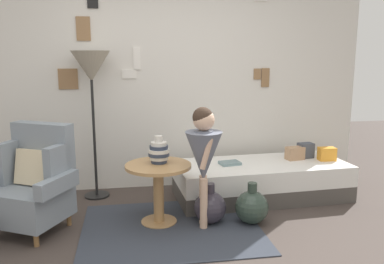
% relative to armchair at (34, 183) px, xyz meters
% --- Properties ---
extents(ground_plane, '(12.00, 12.00, 0.00)m').
position_rel_armchair_xyz_m(ground_plane, '(1.33, -0.86, -0.44)').
color(ground_plane, '#423833').
extents(gallery_wall, '(4.80, 0.12, 2.60)m').
position_rel_armchair_xyz_m(gallery_wall, '(1.33, 1.09, 0.86)').
color(gallery_wall, silver).
rests_on(gallery_wall, ground).
extents(rug, '(1.63, 1.33, 0.01)m').
position_rel_armchair_xyz_m(rug, '(1.23, -0.21, -0.43)').
color(rug, '#333842').
rests_on(rug, ground).
extents(armchair, '(0.90, 0.82, 0.97)m').
position_rel_armchair_xyz_m(armchair, '(0.00, 0.00, 0.00)').
color(armchair, olive).
rests_on(armchair, ground).
extents(daybed, '(1.94, 0.91, 0.40)m').
position_rel_armchair_xyz_m(daybed, '(2.33, 0.46, -0.24)').
color(daybed, '#4C4742').
rests_on(daybed, ground).
extents(pillow_head, '(0.19, 0.13, 0.15)m').
position_rel_armchair_xyz_m(pillow_head, '(3.10, 0.45, 0.04)').
color(pillow_head, orange).
rests_on(pillow_head, daybed).
extents(pillow_mid, '(0.18, 0.14, 0.17)m').
position_rel_armchair_xyz_m(pillow_mid, '(2.91, 0.60, 0.05)').
color(pillow_mid, '#474C56').
rests_on(pillow_mid, daybed).
extents(pillow_back, '(0.22, 0.16, 0.15)m').
position_rel_armchair_xyz_m(pillow_back, '(2.76, 0.54, 0.03)').
color(pillow_back, tan).
rests_on(pillow_back, daybed).
extents(side_table, '(0.62, 0.62, 0.58)m').
position_rel_armchair_xyz_m(side_table, '(1.13, -0.06, -0.02)').
color(side_table, tan).
rests_on(side_table, ground).
extents(vase_striped, '(0.20, 0.20, 0.26)m').
position_rel_armchair_xyz_m(vase_striped, '(1.14, -0.00, 0.25)').
color(vase_striped, '#2D384C').
rests_on(vase_striped, side_table).
extents(floor_lamp, '(0.42, 0.42, 1.63)m').
position_rel_armchair_xyz_m(floor_lamp, '(0.49, 0.79, 0.97)').
color(floor_lamp, black).
rests_on(floor_lamp, ground).
extents(person_child, '(0.34, 0.34, 1.13)m').
position_rel_armchair_xyz_m(person_child, '(1.53, -0.21, 0.29)').
color(person_child, '#D8AD8E').
rests_on(person_child, ground).
extents(book_on_daybed, '(0.24, 0.20, 0.03)m').
position_rel_armchair_xyz_m(book_on_daybed, '(1.96, 0.46, -0.02)').
color(book_on_daybed, gray).
rests_on(book_on_daybed, daybed).
extents(demijohn_near, '(0.31, 0.31, 0.39)m').
position_rel_armchair_xyz_m(demijohn_near, '(1.61, -0.14, -0.28)').
color(demijohn_near, '#332D38').
rests_on(demijohn_near, ground).
extents(demijohn_far, '(0.32, 0.32, 0.40)m').
position_rel_armchair_xyz_m(demijohn_far, '(2.00, -0.21, -0.28)').
color(demijohn_far, '#2D3D33').
rests_on(demijohn_far, ground).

